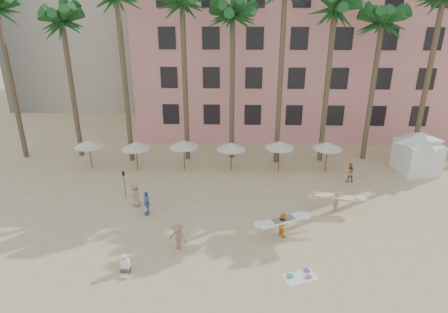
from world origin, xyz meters
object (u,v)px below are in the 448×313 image
cabana (419,148)px  carrier_yellow (337,199)px  pink_hotel (307,52)px  carrier_white (283,223)px

cabana → carrier_yellow: bearing=-139.8°
carrier_yellow → cabana: bearing=40.2°
pink_hotel → carrier_yellow: 21.32m
cabana → carrier_yellow: 10.85m
carrier_white → pink_hotel: bearing=78.6°
carrier_yellow → carrier_white: size_ratio=1.03×
pink_hotel → carrier_white: size_ratio=11.07×
cabana → carrier_white: (-12.26, -9.99, -1.21)m
pink_hotel → cabana: pink_hotel is taller
cabana → carrier_white: size_ratio=1.64×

